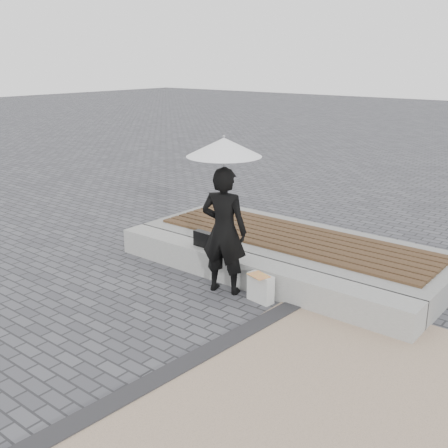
% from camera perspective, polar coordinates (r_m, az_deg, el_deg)
% --- Properties ---
extents(ground, '(80.00, 80.00, 0.00)m').
position_cam_1_polar(ground, '(6.86, -5.36, -10.61)').
color(ground, '#505055').
rests_on(ground, ground).
extents(edging_band, '(0.61, 5.20, 0.04)m').
position_cam_1_polar(edging_band, '(6.08, -3.52, -14.27)').
color(edging_band, '#2A2A2C').
rests_on(edging_band, ground).
extents(seating_ledge, '(5.00, 0.45, 0.40)m').
position_cam_1_polar(seating_ledge, '(7.88, 2.76, -5.12)').
color(seating_ledge, '#AFB0AA').
rests_on(seating_ledge, ground).
extents(timber_platform, '(5.00, 2.00, 0.40)m').
position_cam_1_polar(timber_platform, '(8.81, 7.40, -2.78)').
color(timber_platform, gray).
rests_on(timber_platform, ground).
extents(timber_decking, '(4.60, 1.40, 0.04)m').
position_cam_1_polar(timber_decking, '(8.74, 7.46, -1.43)').
color(timber_decking, '#533523').
rests_on(timber_decking, timber_platform).
extents(woman, '(0.75, 0.60, 1.80)m').
position_cam_1_polar(woman, '(7.43, 0.00, -0.72)').
color(woman, black).
rests_on(woman, ground).
extents(parasol, '(1.01, 1.01, 1.29)m').
position_cam_1_polar(parasol, '(7.16, 0.00, 8.14)').
color(parasol, '#A7A7AC').
rests_on(parasol, ground).
extents(handbag, '(0.34, 0.13, 0.24)m').
position_cam_1_polar(handbag, '(8.28, -2.15, -1.62)').
color(handbag, black).
rests_on(handbag, seating_ledge).
extents(canvas_tote, '(0.39, 0.20, 0.39)m').
position_cam_1_polar(canvas_tote, '(7.38, 3.90, -6.77)').
color(canvas_tote, beige).
rests_on(canvas_tote, ground).
extents(magazine, '(0.32, 0.27, 0.01)m').
position_cam_1_polar(magazine, '(7.26, 3.70, -5.45)').
color(magazine, '#CA303C').
rests_on(magazine, canvas_tote).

